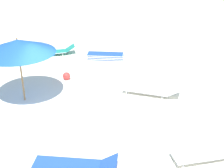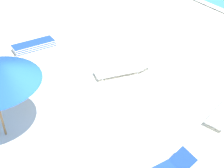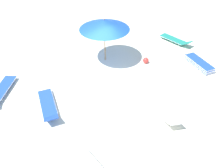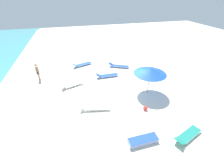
% 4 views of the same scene
% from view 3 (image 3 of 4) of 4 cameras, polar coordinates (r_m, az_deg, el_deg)
% --- Properties ---
extents(ground_plane, '(60.00, 60.00, 0.16)m').
position_cam_3_polar(ground_plane, '(11.33, -3.04, 0.61)').
color(ground_plane, silver).
extents(beach_umbrella, '(2.70, 2.70, 2.51)m').
position_cam_3_polar(beach_umbrella, '(11.82, -1.99, 15.25)').
color(beach_umbrella, olive).
rests_on(beach_umbrella, ground_plane).
extents(lounger_stack, '(0.64, 1.88, 0.32)m').
position_cam_3_polar(lounger_stack, '(13.16, 21.84, 4.94)').
color(lounger_stack, blue).
rests_on(lounger_stack, ground_plane).
extents(sun_lounger_under_umbrella, '(1.32, 2.29, 0.47)m').
position_cam_3_polar(sun_lounger_under_umbrella, '(15.17, 16.27, 11.07)').
color(sun_lounger_under_umbrella, '#1E8475').
rests_on(sun_lounger_under_umbrella, ground_plane).
extents(sun_lounger_near_water_left, '(0.64, 2.30, 0.47)m').
position_cam_3_polar(sun_lounger_near_water_left, '(10.01, -16.38, -5.40)').
color(sun_lounger_near_water_left, blue).
rests_on(sun_lounger_near_water_left, ground_plane).
extents(sun_lounger_mid_beach_solo, '(1.05, 2.37, 0.48)m').
position_cam_3_polar(sun_lounger_mid_beach_solo, '(9.77, 13.86, -6.18)').
color(sun_lounger_mid_beach_solo, white).
rests_on(sun_lounger_mid_beach_solo, ground_plane).
extents(sun_lounger_mid_beach_pair_a, '(1.57, 2.38, 0.46)m').
position_cam_3_polar(sun_lounger_mid_beach_pair_a, '(11.63, -27.09, -1.49)').
color(sun_lounger_mid_beach_pair_a, blue).
rests_on(sun_lounger_mid_beach_pair_a, ground_plane).
extents(beach_ball, '(0.34, 0.34, 0.34)m').
position_cam_3_polar(beach_ball, '(12.65, 8.81, 6.12)').
color(beach_ball, red).
rests_on(beach_ball, ground_plane).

